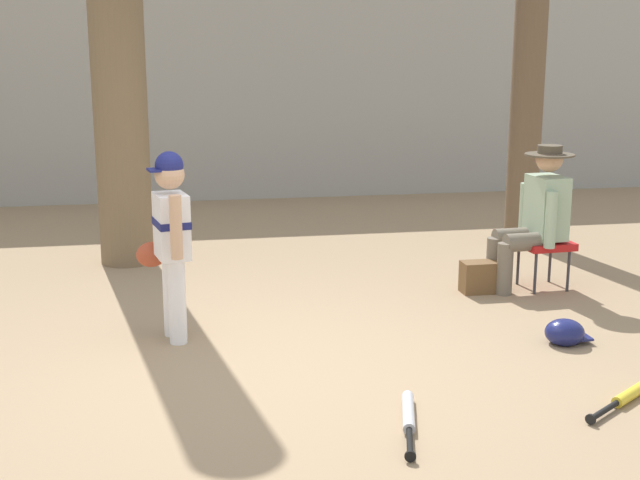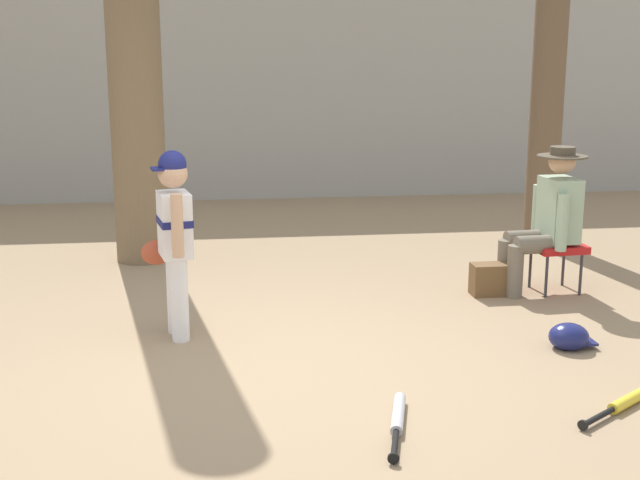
# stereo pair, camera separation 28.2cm
# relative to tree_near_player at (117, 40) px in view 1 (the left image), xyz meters

# --- Properties ---
(ground_plane) EXTENTS (60.00, 60.00, 0.00)m
(ground_plane) POSITION_rel_tree_near_player_xyz_m (0.98, -3.05, -2.04)
(ground_plane) COLOR #937A5B
(concrete_back_wall) EXTENTS (18.00, 0.36, 2.65)m
(concrete_back_wall) POSITION_rel_tree_near_player_xyz_m (0.98, 3.35, -0.71)
(concrete_back_wall) COLOR #9E9E99
(concrete_back_wall) RESTS_ON ground
(tree_near_player) EXTENTS (0.65, 0.65, 4.69)m
(tree_near_player) POSITION_rel_tree_near_player_xyz_m (0.00, 0.00, 0.00)
(tree_near_player) COLOR brown
(tree_near_player) RESTS_ON ground
(tree_behind_spectator) EXTENTS (0.55, 0.55, 4.54)m
(tree_behind_spectator) POSITION_rel_tree_near_player_xyz_m (4.03, 0.26, -0.06)
(tree_behind_spectator) COLOR brown
(tree_behind_spectator) RESTS_ON ground
(young_ballplayer) EXTENTS (0.40, 0.57, 1.31)m
(young_ballplayer) POSITION_rel_tree_near_player_xyz_m (0.40, -2.26, -1.29)
(young_ballplayer) COLOR white
(young_ballplayer) RESTS_ON ground
(folding_stool) EXTENTS (0.43, 0.43, 0.41)m
(folding_stool) POSITION_rel_tree_near_player_xyz_m (3.46, -1.53, -1.67)
(folding_stool) COLOR red
(folding_stool) RESTS_ON ground
(seated_spectator) EXTENTS (0.67, 0.53, 1.20)m
(seated_spectator) POSITION_rel_tree_near_player_xyz_m (3.36, -1.54, -1.40)
(seated_spectator) COLOR #6B6051
(seated_spectator) RESTS_ON ground
(handbag_beside_stool) EXTENTS (0.34, 0.18, 0.26)m
(handbag_beside_stool) POSITION_rel_tree_near_player_xyz_m (2.91, -1.56, -1.91)
(handbag_beside_stool) COLOR brown
(handbag_beside_stool) RESTS_ON ground
(bat_aluminum_silver) EXTENTS (0.25, 0.74, 0.07)m
(bat_aluminum_silver) POSITION_rel_tree_near_player_xyz_m (1.62, -3.86, -2.01)
(bat_aluminum_silver) COLOR #B7BCC6
(bat_aluminum_silver) RESTS_ON ground
(bat_yellow_trainer) EXTENTS (0.66, 0.49, 0.07)m
(bat_yellow_trainer) POSITION_rel_tree_near_player_xyz_m (2.96, -3.80, -2.01)
(bat_yellow_trainer) COLOR yellow
(bat_yellow_trainer) RESTS_ON ground
(batting_helmet_navy) EXTENTS (0.32, 0.25, 0.18)m
(batting_helmet_navy) POSITION_rel_tree_near_player_xyz_m (3.02, -2.85, -1.96)
(batting_helmet_navy) COLOR navy
(batting_helmet_navy) RESTS_ON ground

